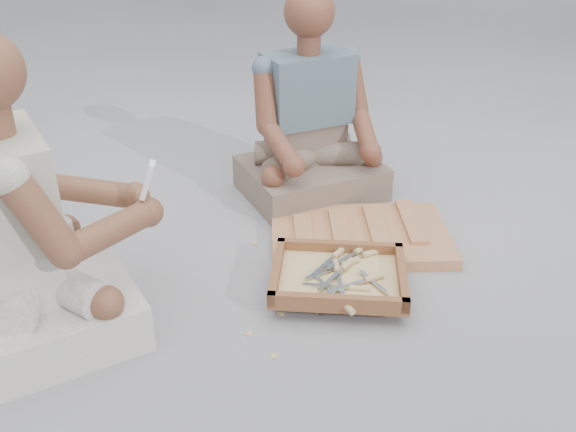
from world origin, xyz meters
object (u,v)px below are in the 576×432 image
object	(u,v)px
carved_panel	(360,236)
tool_tray	(339,277)
craftsman	(34,237)
companion	(310,130)

from	to	relation	value
carved_panel	tool_tray	distance (m)	0.36
craftsman	tool_tray	bearing A→B (deg)	69.69
tool_tray	companion	world-z (taller)	companion
companion	carved_panel	bearing A→B (deg)	88.09
craftsman	companion	bearing A→B (deg)	107.72
craftsman	companion	distance (m)	1.26
craftsman	companion	world-z (taller)	craftsman
carved_panel	craftsman	distance (m)	1.18
companion	craftsman	bearing A→B (deg)	22.93
carved_panel	companion	xyz separation A→B (m)	(-0.05, 0.46, 0.27)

